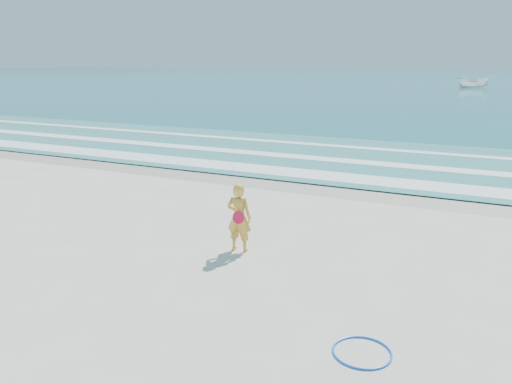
% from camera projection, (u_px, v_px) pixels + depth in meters
% --- Properties ---
extents(ground, '(400.00, 400.00, 0.00)m').
position_uv_depth(ground, '(151.00, 304.00, 8.41)').
color(ground, silver).
rests_on(ground, ground).
extents(wet_sand, '(400.00, 2.40, 0.00)m').
position_uv_depth(wet_sand, '(320.00, 186.00, 16.26)').
color(wet_sand, '#B2A893').
rests_on(wet_sand, ground).
extents(ocean, '(400.00, 190.00, 0.04)m').
position_uv_depth(ocean, '(471.00, 80.00, 100.07)').
color(ocean, '#19727F').
rests_on(ocean, ground).
extents(shallow, '(400.00, 10.00, 0.01)m').
position_uv_depth(shallow, '(358.00, 158.00, 20.62)').
color(shallow, '#59B7AD').
rests_on(shallow, ocean).
extents(foam_near, '(400.00, 1.40, 0.01)m').
position_uv_depth(foam_near, '(332.00, 176.00, 17.39)').
color(foam_near, white).
rests_on(foam_near, shallow).
extents(foam_mid, '(400.00, 0.90, 0.01)m').
position_uv_depth(foam_mid, '(353.00, 161.00, 19.92)').
color(foam_mid, white).
rests_on(foam_mid, shallow).
extents(foam_far, '(400.00, 0.60, 0.01)m').
position_uv_depth(foam_far, '(372.00, 148.00, 22.80)').
color(foam_far, white).
rests_on(foam_far, shallow).
extents(hoop, '(1.06, 1.06, 0.03)m').
position_uv_depth(hoop, '(362.00, 352.00, 6.99)').
color(hoop, '#0E61FE').
rests_on(hoop, ground).
extents(boat, '(4.46, 2.28, 1.64)m').
position_uv_depth(boat, '(474.00, 82.00, 70.79)').
color(boat, white).
rests_on(boat, ocean).
extents(woman, '(0.57, 0.42, 1.49)m').
position_uv_depth(woman, '(239.00, 217.00, 10.58)').
color(woman, gold).
rests_on(woman, ground).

